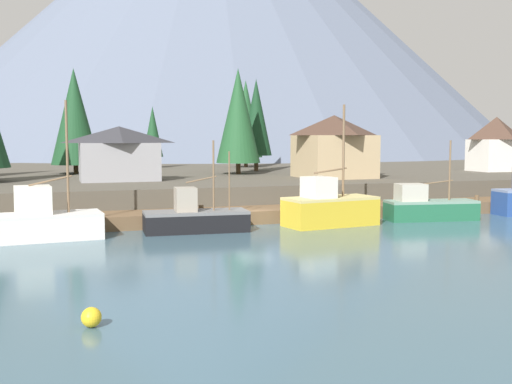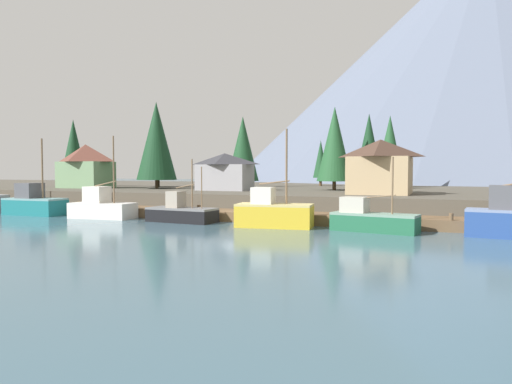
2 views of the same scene
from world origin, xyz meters
TOP-DOWN VIEW (x-y plane):
  - ground_plane at (0.00, 20.00)m, footprint 400.00×400.00m
  - dock at (0.00, 1.99)m, footprint 80.00×4.00m
  - shoreline_bank at (0.00, 32.00)m, footprint 400.00×56.00m
  - mountain_west_peak at (29.61, 125.33)m, footprint 167.73×167.73m
  - fishing_boat_teal at (-24.79, -1.85)m, footprint 7.21×3.38m
  - fishing_boat_white at (-14.80, -1.92)m, footprint 7.14×3.52m
  - fishing_boat_black at (-4.91, -1.73)m, footprint 7.26×3.19m
  - fishing_boat_yellow at (5.08, -2.13)m, footprint 7.18×3.89m
  - fishing_boat_green at (13.79, -1.81)m, footprint 7.38×3.44m
  - fishing_boat_blue at (24.25, -1.57)m, footprint 6.81×2.93m
  - house_tan at (12.52, 12.48)m, footprint 6.89×7.10m
  - house_green at (-32.17, 14.37)m, footprint 7.94×5.22m
  - house_grey at (-8.19, 14.46)m, footprint 7.38×4.21m
  - conifer_near_left at (-20.52, 16.44)m, footprint 5.93×5.93m
  - conifer_near_right at (5.23, 21.07)m, footprint 4.80×4.80m
  - conifer_mid_left at (9.01, 26.19)m, footprint 3.70×3.70m
  - conifer_mid_right at (-1.27, 38.21)m, footprint 2.64×2.64m
  - conifer_back_left at (-11.52, 27.67)m, footprint 5.21×5.21m
  - conifer_back_right at (10.79, 35.74)m, footprint 4.43×4.43m
  - conifer_centre at (-24.40, 22.37)m, footprint 5.75×5.75m
  - conifer_far_left at (-39.83, 19.75)m, footprint 4.41×4.41m

SIDE VIEW (x-z plane):
  - ground_plane at x=0.00m, z-range -1.00..0.00m
  - dock at x=0.00m, z-range -0.30..1.30m
  - fishing_boat_black at x=-4.91m, z-range -2.23..4.05m
  - fishing_boat_green at x=13.79m, z-range -2.11..4.15m
  - fishing_boat_white at x=-14.80m, z-range -3.23..5.61m
  - shoreline_bank at x=0.00m, z-range 0.00..2.50m
  - fishing_boat_yellow at x=5.08m, z-range -3.13..5.76m
  - fishing_boat_teal at x=-24.79m, z-range -3.09..5.75m
  - fishing_boat_blue at x=24.25m, z-range -3.33..6.06m
  - house_grey at x=-8.19m, z-range 2.55..7.55m
  - house_tan at x=12.52m, z-range 2.57..8.74m
  - house_green at x=-32.17m, z-range 2.58..9.31m
  - conifer_mid_right at x=-1.27m, z-range 3.19..11.24m
  - conifer_back_left at x=-11.52m, z-range 3.00..14.54m
  - conifer_far_left at x=-39.83m, z-range 3.03..14.51m
  - conifer_near_right at x=5.23m, z-range 3.11..14.52m
  - conifer_mid_left at x=9.01m, z-range 3.41..14.25m
  - conifer_back_right at x=10.79m, z-range 3.16..14.72m
  - conifer_near_left at x=-20.52m, z-range 3.15..16.02m
  - conifer_centre at x=-24.40m, z-range 3.09..16.13m
  - mountain_west_peak at x=29.61m, z-range 0.00..79.92m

